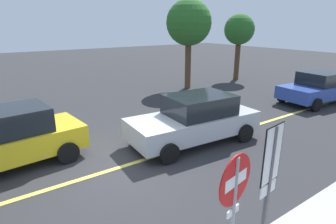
% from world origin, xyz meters
% --- Properties ---
extents(ground_plane, '(80.00, 80.00, 0.00)m').
position_xyz_m(ground_plane, '(0.00, 0.00, 0.00)').
color(ground_plane, '#2D2D30').
extents(lane_marking_centre, '(28.00, 0.16, 0.01)m').
position_xyz_m(lane_marking_centre, '(3.00, 0.00, 0.01)').
color(lane_marking_centre, '#E0D14C').
extents(stop_sign, '(0.75, 0.16, 2.34)m').
position_xyz_m(stop_sign, '(-0.49, -4.49, 1.60)').
color(stop_sign, gray).
rests_on(stop_sign, ground_plane).
extents(speed_limit_sign, '(0.54, 0.09, 2.52)m').
position_xyz_m(speed_limit_sign, '(0.45, -4.38, 1.76)').
color(speed_limit_sign, '#4C4C51').
rests_on(speed_limit_sign, ground_plane).
extents(car_yellow_crossing, '(4.47, 2.32, 1.71)m').
position_xyz_m(car_yellow_crossing, '(-2.77, 1.92, 0.85)').
color(car_yellow_crossing, gold).
rests_on(car_yellow_crossing, ground_plane).
extents(car_blue_far_lane, '(4.40, 2.43, 1.61)m').
position_xyz_m(car_blue_far_lane, '(11.41, 0.44, 0.81)').
color(car_blue_far_lane, '#2D479E').
rests_on(car_blue_far_lane, ground_plane).
extents(car_silver_mid_road, '(4.68, 2.33, 1.67)m').
position_xyz_m(car_silver_mid_road, '(2.83, 0.22, 0.83)').
color(car_silver_mid_road, '#B7BABF').
rests_on(car_silver_mid_road, ground_plane).
extents(tree_centre_verge, '(2.75, 2.75, 5.43)m').
position_xyz_m(tree_centre_verge, '(7.99, 7.04, 4.00)').
color(tree_centre_verge, '#513823').
rests_on(tree_centre_verge, ground_plane).
extents(tree_right_verge, '(2.13, 2.13, 4.67)m').
position_xyz_m(tree_right_verge, '(12.80, 7.25, 3.52)').
color(tree_right_verge, '#513823').
rests_on(tree_right_verge, ground_plane).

